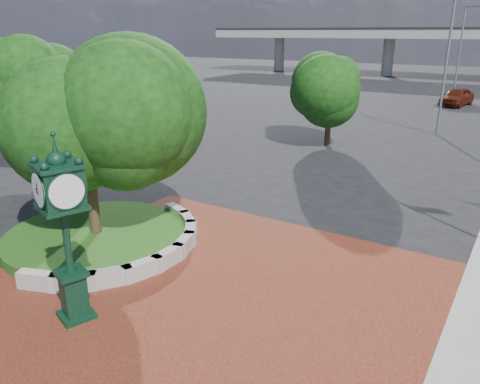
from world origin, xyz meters
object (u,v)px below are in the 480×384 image
street_lamp_near (451,54)px  parked_car (457,97)px  post_clock (65,224)px  street_lamp_far (462,48)px

street_lamp_near → parked_car: bearing=95.0°
post_clock → street_lamp_near: street_lamp_near is taller
street_lamp_far → street_lamp_near: bearing=-84.1°
street_lamp_near → street_lamp_far: (-1.77, 17.12, -0.10)m
parked_car → street_lamp_near: (1.35, -15.41, 4.62)m
street_lamp_far → post_clock: bearing=-92.2°
post_clock → parked_car: post_clock is taller
parked_car → street_lamp_far: 4.85m
post_clock → street_lamp_far: bearing=87.8°
post_clock → street_lamp_far: (1.71, 45.57, 2.80)m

